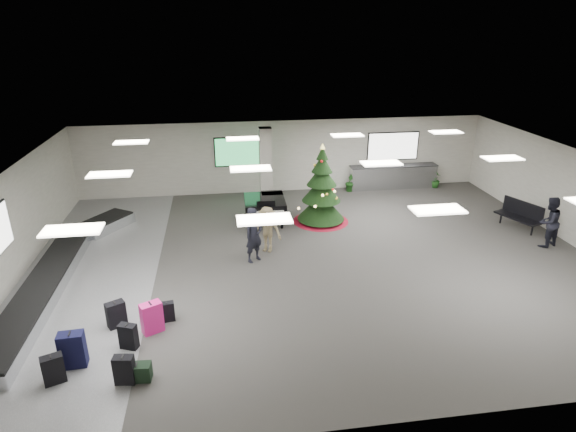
{
  "coord_description": "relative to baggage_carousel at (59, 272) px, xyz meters",
  "views": [
    {
      "loc": [
        -2.91,
        -13.68,
        7.12
      ],
      "look_at": [
        -0.74,
        1.0,
        1.16
      ],
      "focal_mm": 30.0,
      "sensor_mm": 36.0,
      "label": 1
    }
  ],
  "objects": [
    {
      "name": "ground",
      "position": [
        7.84,
        0.08,
        -0.21
      ],
      "size": [
        18.0,
        18.0,
        0.0
      ],
      "primitive_type": "plane",
      "color": "#3B3936",
      "rests_on": "ground"
    },
    {
      "name": "room_envelope",
      "position": [
        7.46,
        0.75,
        2.12
      ],
      "size": [
        18.02,
        14.02,
        3.21
      ],
      "color": "#B0AEA1",
      "rests_on": "ground"
    },
    {
      "name": "baggage_carousel",
      "position": [
        0.0,
        0.0,
        0.0
      ],
      "size": [
        2.28,
        9.71,
        0.43
      ],
      "color": "silver",
      "rests_on": "ground"
    },
    {
      "name": "service_counter",
      "position": [
        12.84,
        6.73,
        0.33
      ],
      "size": [
        4.05,
        0.65,
        1.08
      ],
      "color": "silver",
      "rests_on": "ground"
    },
    {
      "name": "suitcase_0",
      "position": [
        2.72,
        -4.99,
        0.12
      ],
      "size": [
        0.45,
        0.29,
        0.68
      ],
      "rotation": [
        0.0,
        0.0,
        -0.13
      ],
      "color": "black",
      "rests_on": "ground"
    },
    {
      "name": "suitcase_1",
      "position": [
        2.61,
        -3.78,
        0.11
      ],
      "size": [
        0.46,
        0.35,
        0.66
      ],
      "rotation": [
        0.0,
        0.0,
        -0.38
      ],
      "color": "black",
      "rests_on": "ground"
    },
    {
      "name": "pink_suitcase",
      "position": [
        3.09,
        -3.2,
        0.19
      ],
      "size": [
        0.59,
        0.49,
        0.82
      ],
      "rotation": [
        0.0,
        0.0,
        0.47
      ],
      "color": "#E51D82",
      "rests_on": "ground"
    },
    {
      "name": "suitcase_3",
      "position": [
        3.41,
        -2.76,
        0.05
      ],
      "size": [
        0.38,
        0.25,
        0.54
      ],
      "rotation": [
        0.0,
        0.0,
        0.16
      ],
      "color": "black",
      "rests_on": "ground"
    },
    {
      "name": "navy_suitcase",
      "position": [
        1.5,
        -4.26,
        0.21
      ],
      "size": [
        0.56,
        0.35,
        0.87
      ],
      "rotation": [
        0.0,
        0.0,
        0.06
      ],
      "color": "black",
      "rests_on": "ground"
    },
    {
      "name": "suitcase_5",
      "position": [
        1.23,
        -4.76,
        0.12
      ],
      "size": [
        0.5,
        0.39,
        0.68
      ],
      "rotation": [
        0.0,
        0.0,
        0.39
      ],
      "color": "black",
      "rests_on": "ground"
    },
    {
      "name": "green_duffel",
      "position": [
        2.96,
        -4.93,
        -0.02
      ],
      "size": [
        0.6,
        0.33,
        0.41
      ],
      "rotation": [
        0.0,
        0.0,
        -0.07
      ],
      "color": "black",
      "rests_on": "ground"
    },
    {
      "name": "suitcase_8",
      "position": [
        2.17,
        -2.82,
        0.13
      ],
      "size": [
        0.53,
        0.45,
        0.7
      ],
      "rotation": [
        0.0,
        0.0,
        0.51
      ],
      "color": "black",
      "rests_on": "ground"
    },
    {
      "name": "christmas_tree",
      "position": [
        8.7,
        3.24,
        0.84
      ],
      "size": [
        2.15,
        2.15,
        3.06
      ],
      "color": "maroon",
      "rests_on": "ground"
    },
    {
      "name": "grand_piano",
      "position": [
        6.56,
        3.41,
        0.58
      ],
      "size": [
        1.57,
        1.98,
        1.11
      ],
      "rotation": [
        0.0,
        0.0,
        -0.03
      ],
      "color": "black",
      "rests_on": "ground"
    },
    {
      "name": "bench",
      "position": [
        15.82,
        1.42,
        0.38
      ],
      "size": [
        1.13,
        1.74,
        1.04
      ],
      "rotation": [
        0.0,
        0.0,
        0.37
      ],
      "color": "black",
      "rests_on": "ground"
    },
    {
      "name": "traveler_a",
      "position": [
        5.89,
        0.29,
        0.69
      ],
      "size": [
        0.78,
        0.73,
        1.8
      ],
      "primitive_type": "imported",
      "rotation": [
        0.0,
        0.0,
        0.63
      ],
      "color": "black",
      "rests_on": "ground"
    },
    {
      "name": "traveler_b",
      "position": [
        6.38,
        0.92,
        0.57
      ],
      "size": [
        1.17,
        1.0,
        1.57
      ],
      "primitive_type": "imported",
      "rotation": [
        0.0,
        0.0,
        -0.5
      ],
      "color": "#847452",
      "rests_on": "ground"
    },
    {
      "name": "traveler_bench",
      "position": [
        15.84,
        -0.07,
        0.67
      ],
      "size": [
        1.03,
        0.91,
        1.77
      ],
      "primitive_type": "imported",
      "rotation": [
        0.0,
        0.0,
        3.46
      ],
      "color": "black",
      "rests_on": "ground"
    },
    {
      "name": "potted_plant_left",
      "position": [
        10.76,
        6.58,
        0.22
      ],
      "size": [
        0.55,
        0.6,
        0.87
      ],
      "primitive_type": "imported",
      "rotation": [
        0.0,
        0.0,
        1.13
      ],
      "color": "#133D14",
      "rests_on": "ground"
    },
    {
      "name": "potted_plant_right",
      "position": [
        14.83,
        6.5,
        0.17
      ],
      "size": [
        0.61,
        0.61,
        0.77
      ],
      "primitive_type": "imported",
      "rotation": [
        0.0,
        0.0,
        2.27
      ],
      "color": "#133D14",
      "rests_on": "ground"
    }
  ]
}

